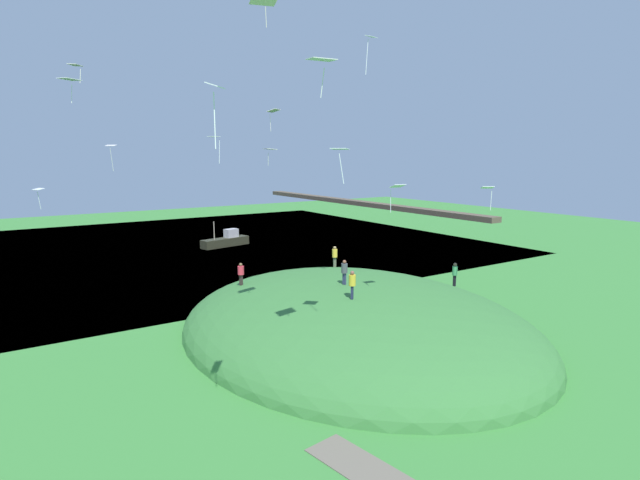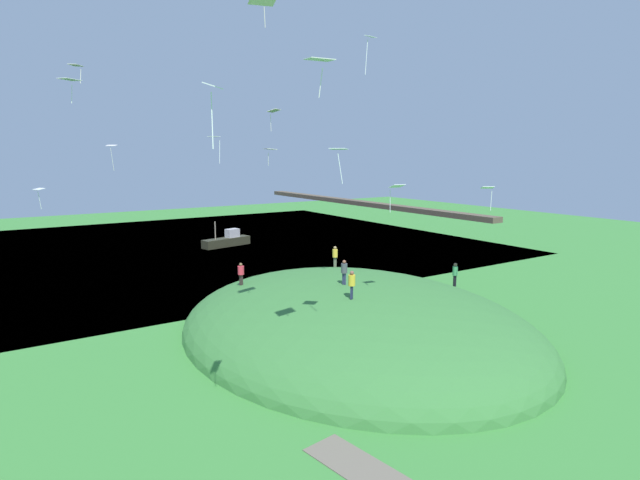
# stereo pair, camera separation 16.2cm
# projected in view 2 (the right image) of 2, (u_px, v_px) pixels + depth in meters

# --- Properties ---
(ground_plane) EXTENTS (160.00, 160.00, 0.00)m
(ground_plane) POSITION_uv_depth(u_px,v_px,m) (277.00, 314.00, 38.31)
(ground_plane) COLOR #387D35
(lake_water) EXTENTS (59.50, 80.00, 0.40)m
(lake_water) POSITION_uv_depth(u_px,v_px,m) (157.00, 251.00, 64.80)
(lake_water) COLOR #27506F
(lake_water) RESTS_ON ground_plane
(grass_hill) EXTENTS (27.24, 21.95, 6.95)m
(grass_hill) POSITION_uv_depth(u_px,v_px,m) (354.00, 332.00, 34.31)
(grass_hill) COLOR #367335
(grass_hill) RESTS_ON ground_plane
(bridge_deck_far) EXTENTS (53.55, 1.80, 0.70)m
(bridge_deck_far) POSITION_uv_depth(u_px,v_px,m) (358.00, 203.00, 81.46)
(bridge_deck_far) COLOR brown
(boat_on_lake) EXTENTS (3.01, 6.85, 3.42)m
(boat_on_lake) POSITION_uv_depth(u_px,v_px,m) (227.00, 241.00, 66.87)
(boat_on_lake) COLOR #2C2D1D
(boat_on_lake) RESTS_ON lake_water
(person_watching_kites) EXTENTS (0.50, 0.50, 1.62)m
(person_watching_kites) POSITION_uv_depth(u_px,v_px,m) (344.00, 269.00, 32.97)
(person_watching_kites) COLOR #2C3352
(person_watching_kites) RESTS_ON grass_hill
(person_on_hilltop) EXTENTS (0.54, 0.54, 1.72)m
(person_on_hilltop) POSITION_uv_depth(u_px,v_px,m) (335.00, 254.00, 41.23)
(person_on_hilltop) COLOR #525543
(person_on_hilltop) RESTS_ON grass_hill
(person_near_shore) EXTENTS (0.47, 0.47, 1.79)m
(person_near_shore) POSITION_uv_depth(u_px,v_px,m) (455.00, 272.00, 37.78)
(person_near_shore) COLOR black
(person_near_shore) RESTS_ON grass_hill
(person_with_child) EXTENTS (0.59, 0.59, 1.72)m
(person_with_child) POSITION_uv_depth(u_px,v_px,m) (352.00, 281.00, 30.10)
(person_with_child) COLOR #202645
(person_with_child) RESTS_ON grass_hill
(person_walking_path) EXTENTS (0.58, 0.58, 1.62)m
(person_walking_path) POSITION_uv_depth(u_px,v_px,m) (241.00, 271.00, 36.50)
(person_walking_path) COLOR #352926
(person_walking_path) RESTS_ON grass_hill
(kite_0) EXTENTS (0.78, 0.78, 2.08)m
(kite_0) POSITION_uv_depth(u_px,v_px,m) (213.00, 93.00, 16.23)
(kite_0) COLOR white
(kite_1) EXTENTS (0.60, 0.77, 2.14)m
(kite_1) POSITION_uv_depth(u_px,v_px,m) (370.00, 41.00, 28.16)
(kite_1) COLOR white
(kite_2) EXTENTS (1.20, 0.94, 1.22)m
(kite_2) POSITION_uv_depth(u_px,v_px,m) (270.00, 150.00, 36.40)
(kite_2) COLOR silver
(kite_3) EXTENTS (1.26, 1.33, 1.70)m
(kite_3) POSITION_uv_depth(u_px,v_px,m) (274.00, 111.00, 39.67)
(kite_3) COLOR silver
(kite_4) EXTENTS (0.88, 0.94, 1.56)m
(kite_4) POSITION_uv_depth(u_px,v_px,m) (488.00, 189.00, 32.84)
(kite_4) COLOR white
(kite_5) EXTENTS (0.83, 0.89, 1.95)m
(kite_5) POSITION_uv_depth(u_px,v_px,m) (112.00, 148.00, 37.85)
(kite_5) COLOR white
(kite_6) EXTENTS (1.05, 1.29, 1.17)m
(kite_6) POSITION_uv_depth(u_px,v_px,m) (262.00, 2.00, 21.97)
(kite_6) COLOR #F5DCD5
(kite_7) EXTENTS (0.84, 1.12, 1.42)m
(kite_7) POSITION_uv_depth(u_px,v_px,m) (320.00, 61.00, 19.22)
(kite_7) COLOR silver
(kite_8) EXTENTS (1.26, 1.34, 1.32)m
(kite_8) POSITION_uv_depth(u_px,v_px,m) (70.00, 80.00, 28.31)
(kite_8) COLOR white
(kite_9) EXTENTS (0.61, 0.85, 1.60)m
(kite_9) POSITION_uv_depth(u_px,v_px,m) (396.00, 188.00, 28.44)
(kite_9) COLOR white
(kite_10) EXTENTS (1.00, 0.87, 2.00)m
(kite_10) POSITION_uv_depth(u_px,v_px,m) (215.00, 139.00, 37.62)
(kite_10) COLOR white
(kite_11) EXTENTS (0.82, 0.71, 1.34)m
(kite_11) POSITION_uv_depth(u_px,v_px,m) (39.00, 190.00, 32.01)
(kite_11) COLOR white
(kite_12) EXTENTS (1.09, 1.04, 1.17)m
(kite_12) POSITION_uv_depth(u_px,v_px,m) (76.00, 66.00, 32.37)
(kite_12) COLOR silver
(kite_13) EXTENTS (0.95, 0.90, 1.60)m
(kite_13) POSITION_uv_depth(u_px,v_px,m) (339.00, 151.00, 22.88)
(kite_13) COLOR silver
(mooring_post) EXTENTS (0.14, 0.14, 0.88)m
(mooring_post) POSITION_uv_depth(u_px,v_px,m) (245.00, 306.00, 38.87)
(mooring_post) COLOR brown
(mooring_post) RESTS_ON ground_plane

